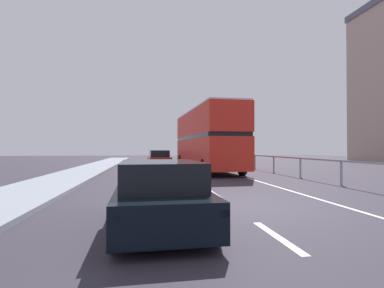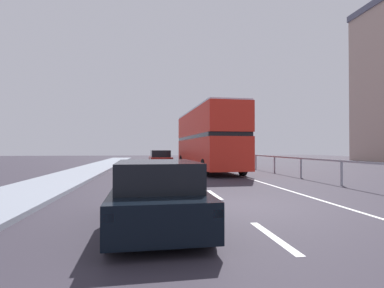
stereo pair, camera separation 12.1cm
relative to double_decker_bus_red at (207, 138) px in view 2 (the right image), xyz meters
The scene contains 6 objects.
ground_plane 13.34m from the double_decker_bus_red, 98.13° to the right, with size 74.92×120.00×0.10m, color #2F2A34.
lane_paint_markings 5.20m from the double_decker_bus_red, 88.72° to the right, with size 3.15×46.00×0.01m.
bridge_side_railing 5.89m from the double_decker_bus_red, 44.38° to the right, with size 0.10×42.00×1.10m.
double_decker_bus_red is the anchor object (origin of this frame).
hatchback_car_near 15.54m from the double_decker_bus_red, 104.75° to the right, with size 1.90×4.10×1.34m.
sedan_car_ahead 6.45m from the double_decker_bus_red, 120.29° to the left, with size 2.00×4.28×1.43m.
Camera 2 is at (-2.22, -8.18, 1.61)m, focal length 28.28 mm.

